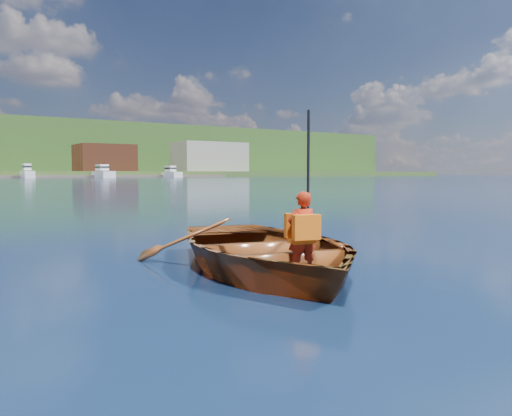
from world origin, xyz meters
The scene contains 3 objects.
ground centered at (0.00, 0.00, 0.00)m, with size 600.00×600.00×0.00m.
rowboat centered at (0.62, -0.75, 0.30)m, with size 3.99×4.94×0.91m.
child_paddler centered at (0.57, -1.66, 0.63)m, with size 0.42×0.40×2.01m.
Camera 1 is at (-3.11, -6.40, 1.34)m, focal length 35.00 mm.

